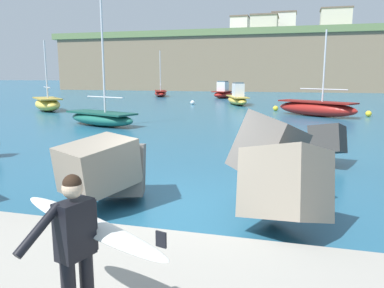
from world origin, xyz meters
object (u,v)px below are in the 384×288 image
station_building_east (335,22)px  station_building_west (264,26)px  boat_mid_right (101,117)px  station_building_annex (284,25)px  mooring_buoy_inner (193,103)px  boat_near_right (160,93)px  boat_mid_centre (47,104)px  boat_far_centre (223,93)px  surfer_with_board (81,240)px  boat_far_left (316,108)px  station_building_central (240,28)px  mooring_buoy_middle (368,114)px  mooring_buoy_outer (276,108)px  boat_near_left (237,98)px

station_building_east → station_building_west: bearing=-165.4°
boat_mid_right → station_building_annex: (7.96, 73.12, 13.89)m
mooring_buoy_inner → boat_mid_right: bearing=-93.2°
boat_near_right → boat_mid_centre: size_ratio=1.11×
mooring_buoy_inner → station_building_east: bearing=71.0°
boat_mid_right → station_building_east: (18.87, 69.44, 13.81)m
boat_near_right → boat_far_centre: boat_near_right is taller
boat_far_centre → surfer_with_board: bearing=-81.4°
surfer_with_board → station_building_west: station_building_west is taller
surfer_with_board → boat_far_centre: 47.36m
boat_far_left → station_building_central: station_building_central is taller
surfer_with_board → boat_mid_right: boat_mid_right is taller
boat_far_left → boat_far_centre: bearing=117.5°
boat_far_centre → mooring_buoy_middle: size_ratio=10.05×
boat_mid_right → mooring_buoy_middle: (16.42, 9.64, -0.28)m
surfer_with_board → boat_near_right: (-16.61, 48.75, -0.80)m
boat_mid_right → station_building_west: station_building_west is taller
mooring_buoy_inner → station_building_central: size_ratio=0.06×
boat_mid_right → mooring_buoy_middle: size_ratio=18.43×
boat_far_left → surfer_with_board: bearing=-98.0°
boat_mid_right → mooring_buoy_middle: 19.05m
mooring_buoy_middle → station_building_west: (-12.25, 55.96, 13.34)m
mooring_buoy_outer → station_building_central: station_building_central is taller
boat_near_left → boat_far_left: (7.30, -9.84, -0.09)m
mooring_buoy_middle → boat_mid_centre: bearing=-175.2°
boat_near_left → boat_far_centre: (-3.43, 10.77, 0.01)m
surfer_with_board → mooring_buoy_outer: 29.78m
mooring_buoy_outer → boat_near_left: bearing=123.8°
mooring_buoy_middle → boat_mid_right: bearing=-149.6°
boat_near_left → mooring_buoy_outer: 7.59m
boat_mid_centre → station_building_central: size_ratio=0.84×
boat_far_centre → station_building_central: size_ratio=0.64×
mooring_buoy_middle → station_building_east: 61.48m
boat_near_right → mooring_buoy_inner: (8.56, -14.09, -0.26)m
station_building_annex → surfer_with_board: bearing=-89.3°
boat_far_centre → station_building_annex: 45.95m
boat_mid_right → mooring_buoy_inner: (0.99, 17.50, -0.28)m
boat_near_left → station_building_annex: station_building_annex is taller
boat_near_left → boat_far_left: boat_far_left is taller
surfer_with_board → station_building_west: size_ratio=0.29×
boat_near_left → station_building_east: bearing=75.1°
boat_near_right → station_building_east: size_ratio=0.99×
boat_far_left → station_building_central: size_ratio=0.89×
boat_mid_right → station_building_annex: station_building_annex is taller
surfer_with_board → boat_far_left: boat_far_left is taller
boat_mid_right → mooring_buoy_inner: size_ratio=18.43×
boat_near_left → boat_far_centre: boat_near_left is taller
station_building_west → station_building_central: 11.22m
boat_mid_right → boat_far_left: bearing=35.4°
boat_mid_centre → station_building_west: bearing=77.2°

